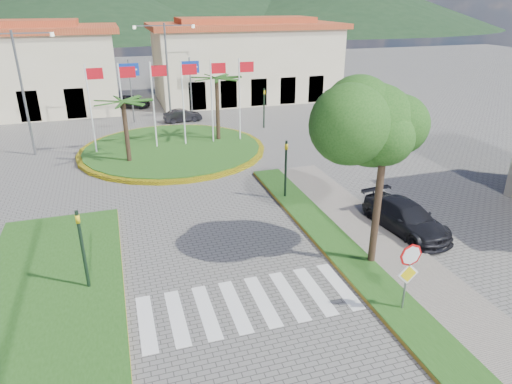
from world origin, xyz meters
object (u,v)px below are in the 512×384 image
object	(u,v)px
roundabout_island	(173,149)
car_dark_a	(131,101)
white_van	(72,106)
car_side_right	(406,218)
car_dark_b	(183,116)
stop_sign	(409,267)
deciduous_tree	(385,139)

from	to	relation	value
roundabout_island	car_dark_a	distance (m)	15.05
white_van	car_side_right	distance (m)	33.74
white_van	car_dark_b	bearing A→B (deg)	-148.12
roundabout_island	car_dark_b	distance (m)	8.25
car_dark_a	car_side_right	bearing A→B (deg)	-138.18
stop_sign	roundabout_island	bearing A→B (deg)	103.73
car_side_right	roundabout_island	bearing A→B (deg)	112.08
roundabout_island	car_side_right	distance (m)	17.20
roundabout_island	car_side_right	bearing A→B (deg)	-60.73
roundabout_island	stop_sign	size ratio (longest dim) A/B	4.79
stop_sign	deciduous_tree	size ratio (longest dim) A/B	0.39
deciduous_tree	car_side_right	distance (m)	5.72
stop_sign	car_dark_b	size ratio (longest dim) A/B	0.83
deciduous_tree	car_dark_a	world-z (taller)	deciduous_tree
deciduous_tree	car_dark_a	bearing A→B (deg)	103.05
stop_sign	white_van	size ratio (longest dim) A/B	0.70
car_dark_b	roundabout_island	bearing A→B (deg)	160.58
roundabout_island	white_van	xyz separation A→B (m)	(-7.22, 14.90, 0.35)
roundabout_island	car_dark_b	size ratio (longest dim) A/B	3.99
car_side_right	stop_sign	bearing A→B (deg)	-132.06
stop_sign	white_van	xyz separation A→B (m)	(-12.11, 34.94, -1.27)
roundabout_island	deciduous_tree	bearing A→B (deg)	-72.09
stop_sign	deciduous_tree	xyz separation A→B (m)	(0.60, 3.04, 3.38)
car_dark_b	stop_sign	bearing A→B (deg)	-179.51
white_van	car_dark_b	size ratio (longest dim) A/B	1.18
roundabout_island	white_van	size ratio (longest dim) A/B	3.36
car_side_right	car_dark_b	bearing A→B (deg)	98.39
car_dark_b	deciduous_tree	bearing A→B (deg)	-177.45
white_van	car_side_right	bearing A→B (deg)	-173.70
stop_sign	deciduous_tree	bearing A→B (deg)	78.82
stop_sign	car_dark_a	bearing A→B (deg)	101.00
roundabout_island	white_van	distance (m)	16.56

